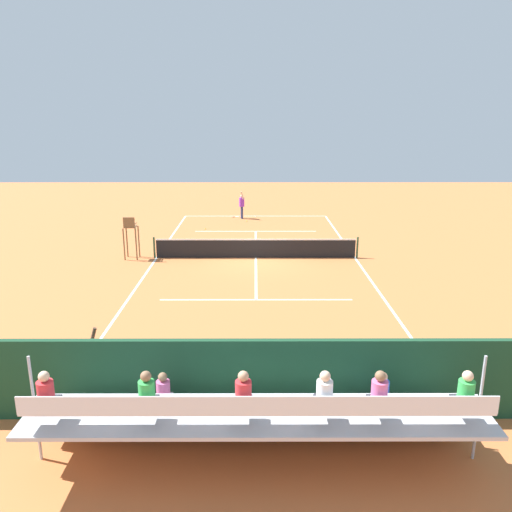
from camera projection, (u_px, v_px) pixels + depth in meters
ground_plane at (256, 258)px, 25.48m from camera, size 60.00×60.00×0.00m
court_line_markings at (256, 257)px, 25.51m from camera, size 10.10×22.20×0.01m
tennis_net at (256, 248)px, 25.35m from camera, size 10.30×0.10×1.07m
backdrop_wall at (257, 379)px, 11.72m from camera, size 18.00×0.16×2.00m
bleacher_stand at (260, 414)px, 10.36m from camera, size 9.06×2.40×2.48m
umpire_chair at (131, 233)px, 24.97m from camera, size 0.67×0.67×2.14m
courtside_bench at (351, 381)px, 12.55m from camera, size 1.80×0.40×0.93m
equipment_bag at (278, 397)px, 12.52m from camera, size 0.90×0.36×0.36m
tennis_player at (242, 204)px, 34.96m from camera, size 0.42×0.55×1.93m
tennis_racket at (237, 217)px, 35.81m from camera, size 0.52×0.51×0.03m
tennis_ball_near at (205, 229)px, 31.89m from camera, size 0.07×0.07×0.07m
tennis_ball_far at (247, 221)px, 34.22m from camera, size 0.07×0.07×0.07m
line_judge at (94, 366)px, 12.33m from camera, size 0.44×0.56×1.93m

